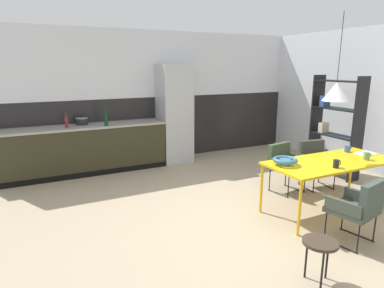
{
  "coord_description": "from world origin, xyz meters",
  "views": [
    {
      "loc": [
        -2.46,
        -3.16,
        1.99
      ],
      "look_at": [
        -0.39,
        1.06,
        0.88
      ],
      "focal_mm": 30.76,
      "sensor_mm": 36.0,
      "label": 1
    }
  ],
  "objects_px": {
    "armchair_facing_counter": "(360,204)",
    "fruit_bowl": "(285,161)",
    "refrigerator_column": "(174,114)",
    "cooking_pot": "(82,121)",
    "dining_table": "(332,164)",
    "pendant_lamp_over_table_near": "(336,92)",
    "armchair_near_window": "(284,161)",
    "armchair_corner_seat": "(315,158)",
    "mug_wide_latte": "(347,149)",
    "open_book": "(366,154)",
    "mug_white_ceramic": "(367,156)",
    "side_stool": "(320,245)",
    "bottle_wine_green": "(106,118)",
    "open_shelf_unit": "(334,125)",
    "bottle_vinegar_dark": "(66,122)",
    "mug_short_terracotta": "(336,164)"
  },
  "relations": [
    {
      "from": "armchair_near_window",
      "to": "dining_table",
      "type": "bearing_deg",
      "value": 83.71
    },
    {
      "from": "cooking_pot",
      "to": "pendant_lamp_over_table_near",
      "type": "bearing_deg",
      "value": -49.98
    },
    {
      "from": "dining_table",
      "to": "fruit_bowl",
      "type": "height_order",
      "value": "fruit_bowl"
    },
    {
      "from": "refrigerator_column",
      "to": "side_stool",
      "type": "relative_size",
      "value": 4.81
    },
    {
      "from": "mug_wide_latte",
      "to": "bottle_wine_green",
      "type": "relative_size",
      "value": 0.38
    },
    {
      "from": "cooking_pot",
      "to": "mug_white_ceramic",
      "type": "bearing_deg",
      "value": -47.39
    },
    {
      "from": "mug_wide_latte",
      "to": "bottle_vinegar_dark",
      "type": "distance_m",
      "value": 4.71
    },
    {
      "from": "armchair_near_window",
      "to": "pendant_lamp_over_table_near",
      "type": "xyz_separation_m",
      "value": [
        0.04,
        -0.84,
        1.17
      ]
    },
    {
      "from": "bottle_wine_green",
      "to": "pendant_lamp_over_table_near",
      "type": "bearing_deg",
      "value": -51.53
    },
    {
      "from": "mug_white_ceramic",
      "to": "side_stool",
      "type": "bearing_deg",
      "value": -153.13
    },
    {
      "from": "fruit_bowl",
      "to": "mug_white_ceramic",
      "type": "bearing_deg",
      "value": -14.7
    },
    {
      "from": "armchair_facing_counter",
      "to": "mug_wide_latte",
      "type": "xyz_separation_m",
      "value": [
        1.03,
        1.04,
        0.29
      ]
    },
    {
      "from": "bottle_vinegar_dark",
      "to": "side_stool",
      "type": "distance_m",
      "value": 4.65
    },
    {
      "from": "refrigerator_column",
      "to": "cooking_pot",
      "type": "distance_m",
      "value": 1.86
    },
    {
      "from": "bottle_wine_green",
      "to": "dining_table",
      "type": "bearing_deg",
      "value": -51.92
    },
    {
      "from": "bottle_wine_green",
      "to": "open_shelf_unit",
      "type": "relative_size",
      "value": 0.18
    },
    {
      "from": "armchair_near_window",
      "to": "pendant_lamp_over_table_near",
      "type": "height_order",
      "value": "pendant_lamp_over_table_near"
    },
    {
      "from": "dining_table",
      "to": "side_stool",
      "type": "distance_m",
      "value": 1.78
    },
    {
      "from": "open_book",
      "to": "fruit_bowl",
      "type": "bearing_deg",
      "value": 176.14
    },
    {
      "from": "mug_wide_latte",
      "to": "side_stool",
      "type": "distance_m",
      "value": 2.4
    },
    {
      "from": "open_book",
      "to": "cooking_pot",
      "type": "bearing_deg",
      "value": 136.64
    },
    {
      "from": "refrigerator_column",
      "to": "open_shelf_unit",
      "type": "height_order",
      "value": "refrigerator_column"
    },
    {
      "from": "open_book",
      "to": "pendant_lamp_over_table_near",
      "type": "bearing_deg",
      "value": 179.44
    },
    {
      "from": "refrigerator_column",
      "to": "armchair_near_window",
      "type": "distance_m",
      "value": 2.61
    },
    {
      "from": "fruit_bowl",
      "to": "mug_wide_latte",
      "type": "relative_size",
      "value": 2.56
    },
    {
      "from": "side_stool",
      "to": "bottle_wine_green",
      "type": "bearing_deg",
      "value": 104.05
    },
    {
      "from": "armchair_near_window",
      "to": "fruit_bowl",
      "type": "relative_size",
      "value": 2.37
    },
    {
      "from": "pendant_lamp_over_table_near",
      "to": "open_book",
      "type": "bearing_deg",
      "value": -0.56
    },
    {
      "from": "armchair_corner_seat",
      "to": "bottle_wine_green",
      "type": "bearing_deg",
      "value": -28.21
    },
    {
      "from": "fruit_bowl",
      "to": "pendant_lamp_over_table_near",
      "type": "height_order",
      "value": "pendant_lamp_over_table_near"
    },
    {
      "from": "dining_table",
      "to": "armchair_facing_counter",
      "type": "relative_size",
      "value": 2.4
    },
    {
      "from": "armchair_corner_seat",
      "to": "pendant_lamp_over_table_near",
      "type": "distance_m",
      "value": 1.52
    },
    {
      "from": "armchair_near_window",
      "to": "fruit_bowl",
      "type": "distance_m",
      "value": 1.05
    },
    {
      "from": "fruit_bowl",
      "to": "mug_white_ceramic",
      "type": "relative_size",
      "value": 2.49
    },
    {
      "from": "mug_white_ceramic",
      "to": "cooking_pot",
      "type": "distance_m",
      "value": 4.83
    },
    {
      "from": "armchair_facing_counter",
      "to": "fruit_bowl",
      "type": "distance_m",
      "value": 1.02
    },
    {
      "from": "side_stool",
      "to": "pendant_lamp_over_table_near",
      "type": "height_order",
      "value": "pendant_lamp_over_table_near"
    },
    {
      "from": "refrigerator_column",
      "to": "armchair_facing_counter",
      "type": "height_order",
      "value": "refrigerator_column"
    },
    {
      "from": "armchair_near_window",
      "to": "bottle_vinegar_dark",
      "type": "xyz_separation_m",
      "value": [
        -3.05,
        2.29,
        0.53
      ]
    },
    {
      "from": "armchair_near_window",
      "to": "mug_wide_latte",
      "type": "relative_size",
      "value": 6.06
    },
    {
      "from": "armchair_corner_seat",
      "to": "bottle_vinegar_dark",
      "type": "bearing_deg",
      "value": -23.8
    },
    {
      "from": "mug_short_terracotta",
      "to": "dining_table",
      "type": "bearing_deg",
      "value": 49.73
    },
    {
      "from": "cooking_pot",
      "to": "open_shelf_unit",
      "type": "height_order",
      "value": "open_shelf_unit"
    },
    {
      "from": "side_stool",
      "to": "armchair_corner_seat",
      "type": "bearing_deg",
      "value": 44.79
    },
    {
      "from": "armchair_corner_seat",
      "to": "mug_wide_latte",
      "type": "distance_m",
      "value": 0.65
    },
    {
      "from": "bottle_wine_green",
      "to": "side_stool",
      "type": "relative_size",
      "value": 0.8
    },
    {
      "from": "armchair_corner_seat",
      "to": "mug_white_ceramic",
      "type": "relative_size",
      "value": 5.9
    },
    {
      "from": "open_book",
      "to": "bottle_vinegar_dark",
      "type": "relative_size",
      "value": 1.15
    },
    {
      "from": "bottle_vinegar_dark",
      "to": "side_stool",
      "type": "xyz_separation_m",
      "value": [
        1.73,
        -4.27,
        -0.64
      ]
    },
    {
      "from": "armchair_facing_counter",
      "to": "armchair_corner_seat",
      "type": "bearing_deg",
      "value": 45.68
    }
  ]
}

